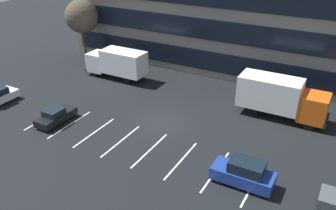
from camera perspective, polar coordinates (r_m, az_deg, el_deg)
ground_plane at (r=32.51m, az=-0.94°, el=-2.71°), size 120.00×120.00×0.00m
lot_markings at (r=29.33m, az=-5.26°, el=-6.42°), size 19.74×5.40×0.01m
box_truck_white at (r=41.55m, az=-8.11°, el=6.73°), size 7.33×2.43×3.40m
box_truck_orange at (r=33.97m, az=17.48°, el=1.31°), size 8.03×2.66×3.72m
sedan_black at (r=33.66m, az=-17.43°, el=-1.68°), size 1.62×3.87×1.39m
suv_navy at (r=25.30m, az=11.99°, el=-10.55°), size 4.24×1.80×1.92m
bare_tree at (r=47.27m, az=-13.57°, el=13.52°), size 4.16×4.16×7.79m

